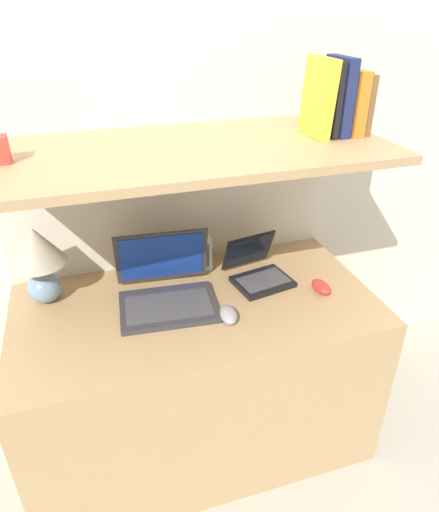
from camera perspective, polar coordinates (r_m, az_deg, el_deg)
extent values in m
plane|color=#B2AD9E|center=(1.98, 0.58, -28.59)|extent=(12.00, 12.00, 0.00)
cube|color=silver|center=(1.82, -6.64, 14.20)|extent=(6.00, 0.05, 2.40)
cube|color=tan|center=(1.91, -2.60, -14.61)|extent=(1.32, 0.68, 0.70)
cube|color=silver|center=(2.02, -5.44, -2.24)|extent=(1.32, 0.04, 1.24)
cube|color=tan|center=(1.50, -4.15, 12.94)|extent=(1.32, 0.61, 0.03)
ellipsoid|color=#7593B2|center=(1.78, -21.01, -3.66)|extent=(0.12, 0.12, 0.11)
cylinder|color=tan|center=(1.74, -21.48, -1.45)|extent=(0.02, 0.02, 0.05)
cone|color=#B2AD99|center=(1.70, -22.05, 1.22)|extent=(0.20, 0.20, 0.14)
cube|color=#333338|center=(1.66, -6.40, -6.32)|extent=(0.36, 0.27, 0.02)
cube|color=#47474C|center=(1.64, -6.38, -6.19)|extent=(0.32, 0.20, 0.00)
cube|color=#333338|center=(1.72, -7.24, -0.08)|extent=(0.35, 0.09, 0.23)
cube|color=navy|center=(1.71, -7.22, -0.12)|extent=(0.31, 0.08, 0.20)
cube|color=black|center=(1.79, 5.39, -3.21)|extent=(0.24, 0.20, 0.02)
cube|color=#47474C|center=(1.78, 5.52, -3.00)|extent=(0.21, 0.15, 0.00)
cube|color=black|center=(1.83, 3.60, 0.73)|extent=(0.22, 0.10, 0.15)
cube|color=black|center=(1.82, 3.68, 0.71)|extent=(0.20, 0.09, 0.13)
ellipsoid|color=#99999E|center=(1.59, 1.11, -7.31)|extent=(0.07, 0.11, 0.04)
ellipsoid|color=red|center=(1.77, 12.59, -3.78)|extent=(0.07, 0.10, 0.04)
cube|color=white|center=(1.86, -3.20, 0.47)|extent=(0.13, 0.09, 0.14)
cube|color=#59595B|center=(1.82, -2.85, -0.18)|extent=(0.10, 0.00, 0.10)
cube|color=brown|center=(1.72, 17.18, 17.80)|extent=(0.02, 0.14, 0.20)
cube|color=orange|center=(1.69, 15.99, 18.05)|extent=(0.04, 0.17, 0.21)
cube|color=navy|center=(1.66, 14.64, 18.73)|extent=(0.04, 0.15, 0.25)
cube|color=black|center=(1.65, 13.51, 18.61)|extent=(0.02, 0.15, 0.24)
cube|color=gold|center=(1.63, 12.26, 18.77)|extent=(0.05, 0.16, 0.25)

